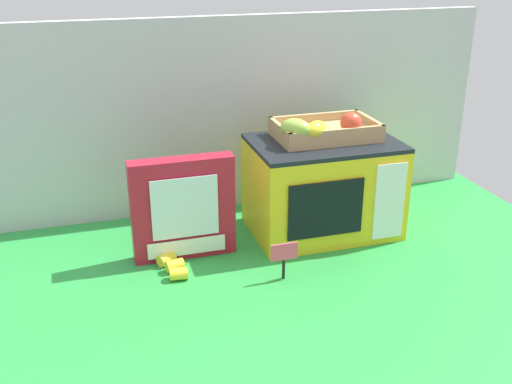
{
  "coord_description": "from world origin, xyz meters",
  "views": [
    {
      "loc": [
        -0.47,
        -1.47,
        0.8
      ],
      "look_at": [
        -0.02,
        0.02,
        0.15
      ],
      "focal_mm": 42.76,
      "sensor_mm": 36.0,
      "label": 1
    }
  ],
  "objects_px": {
    "cookie_set_box": "(183,209)",
    "loose_toy_banana": "(173,266)",
    "price_sign": "(284,255)",
    "toy_microwave": "(323,186)",
    "food_groups_crate": "(323,131)"
  },
  "relations": [
    {
      "from": "toy_microwave",
      "to": "cookie_set_box",
      "type": "xyz_separation_m",
      "value": [
        -0.42,
        -0.04,
        0.0
      ]
    },
    {
      "from": "food_groups_crate",
      "to": "loose_toy_banana",
      "type": "distance_m",
      "value": 0.56
    },
    {
      "from": "cookie_set_box",
      "to": "loose_toy_banana",
      "type": "xyz_separation_m",
      "value": [
        -0.05,
        -0.08,
        -0.12
      ]
    },
    {
      "from": "loose_toy_banana",
      "to": "food_groups_crate",
      "type": "bearing_deg",
      "value": 15.77
    },
    {
      "from": "toy_microwave",
      "to": "cookie_set_box",
      "type": "height_order",
      "value": "cookie_set_box"
    },
    {
      "from": "price_sign",
      "to": "loose_toy_banana",
      "type": "xyz_separation_m",
      "value": [
        -0.26,
        0.12,
        -0.05
      ]
    },
    {
      "from": "loose_toy_banana",
      "to": "price_sign",
      "type": "bearing_deg",
      "value": -24.14
    },
    {
      "from": "toy_microwave",
      "to": "cookie_set_box",
      "type": "bearing_deg",
      "value": -174.11
    },
    {
      "from": "cookie_set_box",
      "to": "loose_toy_banana",
      "type": "height_order",
      "value": "cookie_set_box"
    },
    {
      "from": "price_sign",
      "to": "loose_toy_banana",
      "type": "relative_size",
      "value": 0.77
    },
    {
      "from": "food_groups_crate",
      "to": "cookie_set_box",
      "type": "height_order",
      "value": "food_groups_crate"
    },
    {
      "from": "toy_microwave",
      "to": "food_groups_crate",
      "type": "distance_m",
      "value": 0.17
    },
    {
      "from": "toy_microwave",
      "to": "loose_toy_banana",
      "type": "xyz_separation_m",
      "value": [
        -0.46,
        -0.12,
        -0.12
      ]
    },
    {
      "from": "toy_microwave",
      "to": "food_groups_crate",
      "type": "relative_size",
      "value": 1.35
    },
    {
      "from": "food_groups_crate",
      "to": "price_sign",
      "type": "xyz_separation_m",
      "value": [
        -0.2,
        -0.25,
        -0.24
      ]
    }
  ]
}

